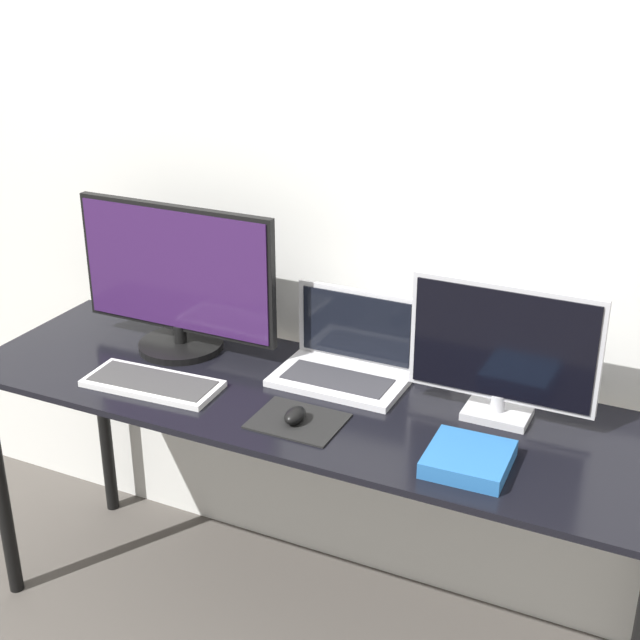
% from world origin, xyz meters
% --- Properties ---
extents(wall_back, '(7.00, 0.05, 2.50)m').
position_xyz_m(wall_back, '(0.00, 0.65, 1.25)').
color(wall_back, silver).
rests_on(wall_back, ground_plane).
extents(desk, '(1.89, 0.58, 0.77)m').
position_xyz_m(desk, '(0.00, 0.29, 0.68)').
color(desk, black).
rests_on(desk, ground_plane).
extents(monitor_left, '(0.62, 0.24, 0.43)m').
position_xyz_m(monitor_left, '(-0.46, 0.40, 0.98)').
color(monitor_left, black).
rests_on(monitor_left, desk).
extents(monitor_right, '(0.46, 0.11, 0.35)m').
position_xyz_m(monitor_right, '(0.47, 0.40, 0.95)').
color(monitor_right, '#B2B2B7').
rests_on(monitor_right, desk).
extents(laptop, '(0.35, 0.22, 0.23)m').
position_xyz_m(laptop, '(0.04, 0.44, 0.82)').
color(laptop, silver).
rests_on(laptop, desk).
extents(keyboard, '(0.37, 0.17, 0.02)m').
position_xyz_m(keyboard, '(-0.40, 0.17, 0.78)').
color(keyboard, silver).
rests_on(keyboard, desk).
extents(mousepad, '(0.22, 0.17, 0.00)m').
position_xyz_m(mousepad, '(0.04, 0.16, 0.77)').
color(mousepad, black).
rests_on(mousepad, desk).
extents(mouse, '(0.05, 0.07, 0.04)m').
position_xyz_m(mouse, '(0.03, 0.15, 0.79)').
color(mouse, black).
rests_on(mouse, mousepad).
extents(book, '(0.19, 0.19, 0.04)m').
position_xyz_m(book, '(0.47, 0.15, 0.79)').
color(book, '#235B9E').
rests_on(book, desk).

